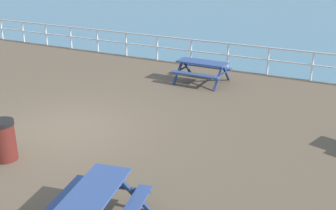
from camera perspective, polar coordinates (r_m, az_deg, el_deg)
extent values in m
cube|color=brown|center=(11.23, -14.04, -3.77)|extent=(30.00, 24.00, 0.20)
cube|color=white|center=(17.10, 3.30, 9.17)|extent=(23.00, 0.06, 0.06)
cube|color=white|center=(17.19, 3.27, 7.63)|extent=(23.00, 0.05, 0.05)
cylinder|color=white|center=(24.33, -22.42, 9.82)|extent=(0.07, 0.07, 1.05)
cylinder|color=white|center=(23.10, -19.76, 9.66)|extent=(0.07, 0.07, 1.05)
cylinder|color=white|center=(21.92, -16.81, 9.46)|extent=(0.07, 0.07, 1.05)
cylinder|color=white|center=(20.80, -13.54, 9.21)|extent=(0.07, 0.07, 1.05)
cylinder|color=white|center=(19.76, -9.92, 8.89)|extent=(0.07, 0.07, 1.05)
cylinder|color=white|center=(18.80, -5.92, 8.50)|extent=(0.07, 0.07, 1.05)
cylinder|color=white|center=(17.95, -1.53, 8.03)|extent=(0.07, 0.07, 1.05)
cylinder|color=white|center=(17.21, 3.26, 7.46)|extent=(0.07, 0.07, 1.05)
cylinder|color=white|center=(16.60, 8.43, 6.78)|extent=(0.07, 0.07, 1.05)
cylinder|color=white|center=(16.13, 13.93, 6.00)|extent=(0.07, 0.07, 1.05)
cylinder|color=white|center=(15.82, 19.68, 5.12)|extent=(0.07, 0.07, 1.05)
cube|color=#334C84|center=(14.67, 4.86, 6.03)|extent=(1.80, 0.70, 0.05)
cube|color=#334C84|center=(15.30, 5.77, 5.44)|extent=(1.80, 0.26, 0.04)
cube|color=#334C84|center=(14.20, 3.82, 4.31)|extent=(1.80, 0.26, 0.04)
cube|color=navy|center=(14.83, 8.17, 4.54)|extent=(0.08, 0.79, 0.79)
cube|color=navy|center=(14.15, 7.10, 3.82)|extent=(0.08, 0.79, 0.79)
cube|color=navy|center=(14.48, 7.66, 4.36)|extent=(0.06, 1.50, 0.04)
cube|color=navy|center=(15.41, 2.72, 5.34)|extent=(0.08, 0.79, 0.79)
cube|color=navy|center=(14.76, 1.45, 4.67)|extent=(0.08, 0.79, 0.79)
cube|color=navy|center=(15.07, 2.10, 5.18)|extent=(0.06, 1.50, 0.04)
cube|color=#334C84|center=(6.84, -10.69, -12.13)|extent=(1.08, 1.91, 0.05)
cube|color=#334C84|center=(7.27, -15.06, -13.21)|extent=(0.65, 1.81, 0.04)
cube|color=navy|center=(7.77, -10.52, -11.05)|extent=(0.79, 0.25, 0.79)
cube|color=navy|center=(7.51, -5.24, -12.00)|extent=(0.79, 0.25, 0.79)
cube|color=navy|center=(7.61, -7.95, -11.24)|extent=(1.48, 0.39, 0.04)
cylinder|color=#591E19|center=(9.85, -22.12, -4.90)|extent=(0.52, 0.52, 0.85)
cylinder|color=black|center=(9.67, -22.49, -2.36)|extent=(0.55, 0.55, 0.10)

